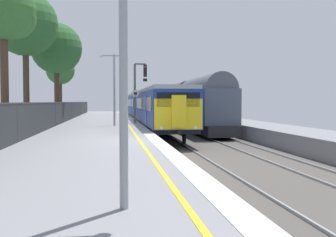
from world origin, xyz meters
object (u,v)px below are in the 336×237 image
object	(u,v)px
freight_train_adjacent_track	(190,103)
signal_gantry	(138,85)
commuter_train_at_platform	(148,106)
platform_lamp_near	(123,25)
background_tree_right	(61,71)
speed_limit_sign	(135,102)
background_tree_left	(56,50)
platform_lamp_mid	(114,83)
background_tree_back	(6,12)
background_tree_centre	(26,26)

from	to	relation	value
freight_train_adjacent_track	signal_gantry	size ratio (longest dim) A/B	5.16
commuter_train_at_platform	platform_lamp_near	size ratio (longest dim) A/B	8.24
background_tree_right	speed_limit_sign	bearing A→B (deg)	-65.30
platform_lamp_near	background_tree_left	size ratio (longest dim) A/B	0.59
commuter_train_at_platform	background_tree_left	world-z (taller)	background_tree_left
platform_lamp_mid	background_tree_back	xyz separation A→B (m)	(-5.63, -6.90, 3.36)
platform_lamp_mid	background_tree_left	xyz separation A→B (m)	(-4.77, 5.94, 2.96)
platform_lamp_near	background_tree_back	distance (m)	17.38
freight_train_adjacent_track	background_tree_back	bearing A→B (deg)	-127.47
freight_train_adjacent_track	background_tree_left	distance (m)	13.67
commuter_train_at_platform	background_tree_left	bearing A→B (deg)	-141.37
freight_train_adjacent_track	platform_lamp_mid	distance (m)	12.70
signal_gantry	speed_limit_sign	world-z (taller)	signal_gantry
platform_lamp_near	background_tree_right	world-z (taller)	background_tree_right
speed_limit_sign	background_tree_centre	xyz separation A→B (m)	(-7.68, -1.58, 5.29)
speed_limit_sign	platform_lamp_mid	world-z (taller)	platform_lamp_mid
commuter_train_at_platform	background_tree_back	distance (m)	22.04
signal_gantry	background_tree_centre	xyz separation A→B (m)	(-8.05, -4.10, 3.93)
platform_lamp_mid	background_tree_right	world-z (taller)	background_tree_right
background_tree_centre	platform_lamp_mid	bearing A→B (deg)	-2.41
platform_lamp_mid	background_tree_left	size ratio (longest dim) A/B	0.61
commuter_train_at_platform	background_tree_centre	bearing A→B (deg)	-127.84
freight_train_adjacent_track	signal_gantry	distance (m)	8.12
commuter_train_at_platform	background_tree_right	size ratio (longest dim) A/B	5.83
freight_train_adjacent_track	background_tree_back	xyz separation A→B (m)	(-13.09, -17.08, 4.79)
background_tree_left	background_tree_right	xyz separation A→B (m)	(-1.06, 12.08, -0.83)
commuter_train_at_platform	platform_lamp_mid	xyz separation A→B (m)	(-3.45, -12.51, 1.76)
speed_limit_sign	platform_lamp_mid	distance (m)	2.79
platform_lamp_near	platform_lamp_mid	xyz separation A→B (m)	(0.00, 22.97, 0.11)
platform_lamp_mid	signal_gantry	bearing A→B (deg)	65.50
signal_gantry	background_tree_centre	size ratio (longest dim) A/B	0.52
signal_gantry	background_tree_back	world-z (taller)	background_tree_back
speed_limit_sign	background_tree_back	bearing A→B (deg)	-129.66
platform_lamp_mid	background_tree_back	world-z (taller)	background_tree_back
background_tree_left	signal_gantry	bearing A→B (deg)	-13.18
platform_lamp_near	freight_train_adjacent_track	bearing A→B (deg)	77.32
background_tree_right	background_tree_back	world-z (taller)	background_tree_back
commuter_train_at_platform	platform_lamp_near	world-z (taller)	platform_lamp_near
platform_lamp_mid	background_tree_back	size ratio (longest dim) A/B	0.62
speed_limit_sign	platform_lamp_mid	size ratio (longest dim) A/B	0.52
platform_lamp_near	background_tree_centre	bearing A→B (deg)	104.65
platform_lamp_mid	background_tree_right	size ratio (longest dim) A/B	0.74
platform_lamp_near	platform_lamp_mid	world-z (taller)	platform_lamp_mid
freight_train_adjacent_track	background_tree_right	size ratio (longest dim) A/B	3.66
signal_gantry	platform_lamp_mid	distance (m)	4.79
signal_gantry	background_tree_centre	world-z (taller)	background_tree_centre
platform_lamp_near	speed_limit_sign	bearing A→B (deg)	86.29
background_tree_left	background_tree_centre	xyz separation A→B (m)	(-1.30, -5.68, 0.98)
freight_train_adjacent_track	platform_lamp_near	size ratio (longest dim) A/B	5.17
freight_train_adjacent_track	platform_lamp_mid	xyz separation A→B (m)	(-7.46, -10.18, 1.43)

